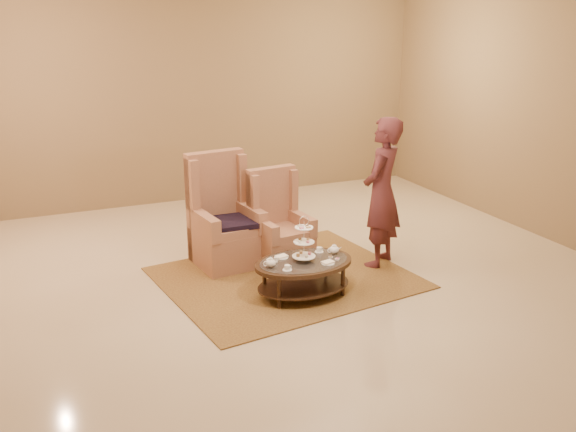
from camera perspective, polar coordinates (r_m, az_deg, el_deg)
name	(u,v)px	position (r m, az deg, el deg)	size (l,w,h in m)	color
ground	(288,289)	(7.41, -0.03, -6.48)	(8.00, 8.00, 0.00)	beige
ceiling	(288,289)	(7.41, -0.03, -6.48)	(8.00, 8.00, 0.02)	white
wall_back	(189,95)	(10.63, -8.77, 10.62)	(8.00, 0.04, 3.50)	olive
wall_right	(570,115)	(9.20, 23.74, 8.23)	(0.04, 8.00, 3.50)	olive
rug	(286,278)	(7.69, -0.21, -5.49)	(3.06, 2.66, 0.01)	olive
tea_table	(304,267)	(7.11, 1.40, -4.58)	(1.14, 0.80, 0.94)	black
armchair_left	(224,227)	(8.04, -5.74, -0.97)	(0.84, 0.86, 1.39)	#A86E4F
armchair_right	(278,232)	(8.05, -0.87, -1.40)	(0.72, 0.74, 1.19)	#A86E4F
person	(382,193)	(7.89, 8.32, 2.04)	(0.81, 0.77, 1.86)	#512225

